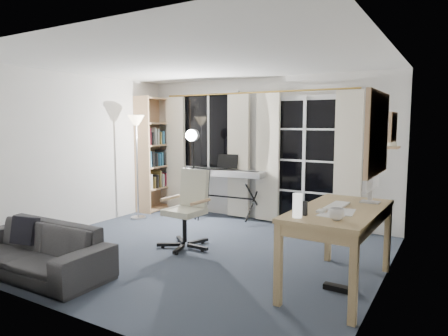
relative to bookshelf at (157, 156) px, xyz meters
The scene contains 17 objects.
floor 2.95m from the bookshelf, 39.69° to the right, with size 4.50×4.00×0.02m, color #363D4E.
window 1.20m from the bookshelf, 10.92° to the left, with size 1.20×0.08×1.40m.
french_door 2.88m from the bookshelf, ahead, with size 1.32×0.09×2.11m.
curtains 1.99m from the bookshelf, ahead, with size 3.60×0.07×2.13m.
bookshelf is the anchor object (origin of this frame).
torchiere_lamp 0.95m from the bookshelf, 72.60° to the right, with size 0.30×0.30×1.78m.
keyboard_piano 1.57m from the bookshelf, ahead, with size 1.45×0.75×1.04m.
studio_light 1.21m from the bookshelf, 19.11° to the right, with size 0.34×0.35×1.58m.
office_chair 2.55m from the bookshelf, 39.89° to the right, with size 0.69×0.72×1.03m.
desk 4.48m from the bookshelf, 26.29° to the right, with size 0.80×1.52×0.80m.
monitor 4.47m from the bookshelf, 19.99° to the right, with size 0.20×0.58×0.50m.
desk_clutter 4.53m from the bookshelf, 29.38° to the right, with size 0.49×0.91×1.02m.
mug 4.80m from the bookshelf, 31.12° to the right, with size 0.13×0.10×0.13m, color silver.
wall_mirror 4.87m from the bookshelf, 25.94° to the right, with size 0.04×0.94×0.74m.
framed_print 4.56m from the bookshelf, 15.59° to the right, with size 0.03×0.42×0.32m.
wall_shelf 4.36m from the bookshelf, ahead, with size 0.16×0.30×0.18m.
sofa 3.53m from the bookshelf, 72.60° to the right, with size 1.85×0.57×0.72m.
Camera 1 is at (2.87, -4.13, 1.64)m, focal length 32.00 mm.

